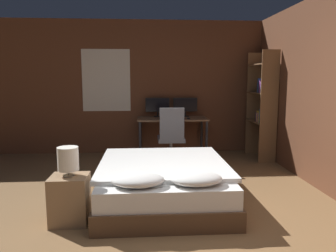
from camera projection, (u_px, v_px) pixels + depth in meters
ground_plane at (189, 252)px, 2.92m from camera, size 20.00×20.00×0.00m
wall_back at (162, 87)px, 6.76m from camera, size 12.00×0.08×2.70m
wall_side_right at (328, 93)px, 4.35m from camera, size 0.06×12.00×2.70m
bed at (163, 182)px, 4.11m from camera, size 1.59×1.91×0.57m
nightstand at (70, 199)px, 3.49m from camera, size 0.39×0.36×0.52m
bedside_lamp at (68, 159)px, 3.43m from camera, size 0.22×0.22×0.31m
desk at (172, 123)px, 6.47m from camera, size 1.37×0.67×0.76m
monitor_left at (158, 106)px, 6.63m from camera, size 0.49×0.16×0.39m
monitor_right at (185, 106)px, 6.67m from camera, size 0.49×0.16×0.39m
keyboard at (173, 119)px, 6.23m from camera, size 0.40×0.13×0.02m
computer_mouse at (189, 118)px, 6.25m from camera, size 0.07×0.05×0.04m
office_chair at (171, 142)px, 5.78m from camera, size 0.52×0.52×1.04m
bookshelf at (263, 101)px, 6.16m from camera, size 0.32×0.81×2.04m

